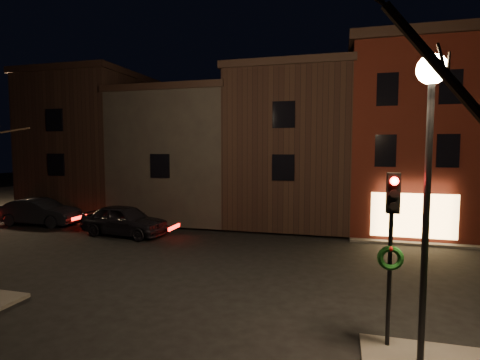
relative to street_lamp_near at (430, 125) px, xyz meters
name	(u,v)px	position (x,y,z in m)	size (l,w,h in m)	color
ground	(227,263)	(-6.20, 6.00, -5.18)	(120.00, 120.00, 0.00)	black
sidewalk_far_left	(103,193)	(-26.20, 26.00, -5.12)	(30.00, 30.00, 0.12)	#2D2B28
corner_building	(403,137)	(1.80, 15.47, 0.22)	(6.50, 8.50, 10.50)	#43120C
row_building_a	(295,147)	(-4.70, 16.50, -0.34)	(7.30, 10.30, 9.40)	black
row_building_b	(193,154)	(-11.95, 16.50, -0.85)	(7.80, 10.30, 8.40)	black
row_building_c	(104,144)	(-19.20, 16.50, -0.09)	(7.30, 10.30, 9.90)	black
street_lamp_near	(430,125)	(0.00, 0.00, 0.00)	(0.60, 0.60, 6.48)	black
traffic_signal	(391,233)	(-0.60, 0.49, -2.37)	(0.58, 0.38, 4.05)	black
parked_car_a	(125,220)	(-13.07, 9.40, -4.34)	(1.98, 4.92, 1.68)	black
parked_car_b	(40,212)	(-19.70, 10.48, -4.36)	(1.74, 4.98, 1.64)	black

